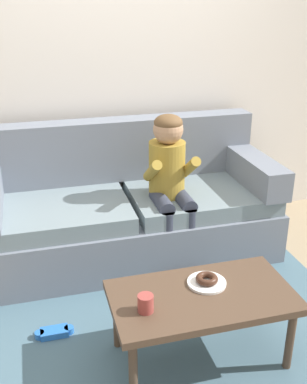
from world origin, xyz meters
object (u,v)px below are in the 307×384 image
at_px(donut, 207,279).
at_px(toy_controller, 55,333).
at_px(coffee_table, 202,301).
at_px(couch, 127,210).
at_px(person_child, 170,176).
at_px(mug, 146,303).

distance_m(donut, toy_controller, 0.97).
bearing_deg(coffee_table, couch, 95.92).
height_order(person_child, donut, person_child).
height_order(couch, person_child, person_child).
height_order(person_child, mug, person_child).
relative_size(donut, mug, 1.33).
xyz_separation_m(person_child, toy_controller, (-0.90, -0.66, -0.65)).
bearing_deg(toy_controller, couch, 48.81).
bearing_deg(mug, couch, 81.71).
xyz_separation_m(coffee_table, donut, (0.05, 0.08, 0.08)).
bearing_deg(person_child, toy_controller, -143.90).
bearing_deg(mug, coffee_table, 10.45).
distance_m(couch, toy_controller, 1.12).
relative_size(mug, toy_controller, 0.40).
distance_m(couch, person_child, 0.47).
xyz_separation_m(couch, coffee_table, (0.13, -1.25, 0.02)).
relative_size(person_child, mug, 12.24).
relative_size(couch, toy_controller, 9.57).
bearing_deg(toy_controller, mug, -50.08).
bearing_deg(mug, person_child, 67.22).
bearing_deg(coffee_table, mug, -169.55).
bearing_deg(toy_controller, coffee_table, -31.74).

